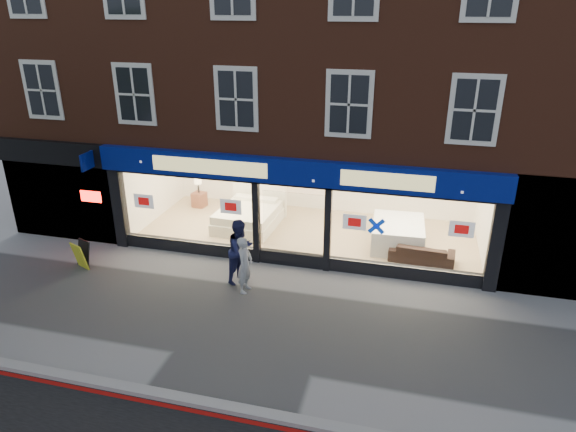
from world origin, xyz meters
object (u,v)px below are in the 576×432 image
at_px(a_board, 82,255).
at_px(sofa, 422,253).
at_px(mattress_stack, 398,234).
at_px(pedestrian_grey, 245,265).
at_px(display_bed, 249,215).
at_px(pedestrian_blue, 241,251).

bearing_deg(a_board, sofa, 38.96).
distance_m(mattress_stack, pedestrian_grey, 5.25).
distance_m(display_bed, pedestrian_blue, 3.62).
height_order(display_bed, a_board, display_bed).
bearing_deg(display_bed, a_board, -131.28).
xyz_separation_m(display_bed, pedestrian_grey, (1.21, -3.98, 0.31)).
relative_size(pedestrian_grey, pedestrian_blue, 0.86).
distance_m(pedestrian_grey, pedestrian_blue, 0.59).
distance_m(display_bed, a_board, 5.47).
distance_m(sofa, a_board, 9.92).
distance_m(display_bed, mattress_stack, 5.00).
height_order(display_bed, pedestrian_grey, pedestrian_grey).
bearing_deg(pedestrian_grey, pedestrian_blue, 33.88).
bearing_deg(display_bed, sofa, -9.42).
relative_size(display_bed, mattress_stack, 1.19).
bearing_deg(pedestrian_blue, pedestrian_grey, -130.42).
xyz_separation_m(display_bed, mattress_stack, (4.99, -0.35, 0.02)).
bearing_deg(mattress_stack, a_board, -157.92).
relative_size(sofa, pedestrian_blue, 1.03).
xyz_separation_m(sofa, a_board, (-9.56, -2.66, 0.04)).
bearing_deg(sofa, a_board, 19.99).
distance_m(a_board, pedestrian_grey, 5.04).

